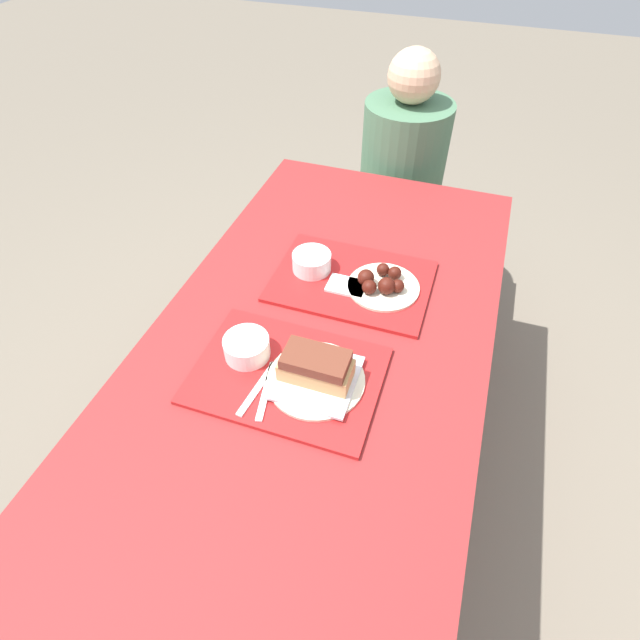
{
  "coord_description": "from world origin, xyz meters",
  "views": [
    {
      "loc": [
        0.29,
        -0.85,
        1.73
      ],
      "look_at": [
        -0.0,
        0.01,
        0.8
      ],
      "focal_mm": 28.0,
      "sensor_mm": 36.0,
      "label": 1
    }
  ],
  "objects_px": {
    "bowl_coleslaw_far": "(312,261)",
    "person_seated_across": "(404,154)",
    "wings_plate_far": "(382,283)",
    "tray_near": "(287,375)",
    "bowl_coleslaw_near": "(247,346)",
    "tray_far": "(352,281)",
    "brisket_sandwich_plate": "(316,371)"
  },
  "relations": [
    {
      "from": "person_seated_across",
      "to": "bowl_coleslaw_far",
      "type": "bearing_deg",
      "value": -97.05
    },
    {
      "from": "wings_plate_far",
      "to": "bowl_coleslaw_near",
      "type": "bearing_deg",
      "value": -126.43
    },
    {
      "from": "tray_far",
      "to": "bowl_coleslaw_near",
      "type": "xyz_separation_m",
      "value": [
        -0.17,
        -0.36,
        0.04
      ]
    },
    {
      "from": "tray_near",
      "to": "bowl_coleslaw_near",
      "type": "distance_m",
      "value": 0.12
    },
    {
      "from": "tray_near",
      "to": "bowl_coleslaw_near",
      "type": "relative_size",
      "value": 3.95
    },
    {
      "from": "wings_plate_far",
      "to": "person_seated_across",
      "type": "bearing_deg",
      "value": 97.5
    },
    {
      "from": "bowl_coleslaw_far",
      "to": "tray_near",
      "type": "bearing_deg",
      "value": -79.27
    },
    {
      "from": "tray_near",
      "to": "person_seated_across",
      "type": "distance_m",
      "value": 1.24
    },
    {
      "from": "bowl_coleslaw_far",
      "to": "person_seated_across",
      "type": "xyz_separation_m",
      "value": [
        0.1,
        0.85,
        -0.06
      ]
    },
    {
      "from": "wings_plate_far",
      "to": "bowl_coleslaw_far",
      "type": "bearing_deg",
      "value": 175.61
    },
    {
      "from": "bowl_coleslaw_far",
      "to": "person_seated_across",
      "type": "distance_m",
      "value": 0.85
    },
    {
      "from": "tray_far",
      "to": "person_seated_across",
      "type": "height_order",
      "value": "person_seated_across"
    },
    {
      "from": "wings_plate_far",
      "to": "brisket_sandwich_plate",
      "type": "bearing_deg",
      "value": -100.54
    },
    {
      "from": "bowl_coleslaw_far",
      "to": "tray_far",
      "type": "bearing_deg",
      "value": -3.7
    },
    {
      "from": "bowl_coleslaw_near",
      "to": "brisket_sandwich_plate",
      "type": "bearing_deg",
      "value": -6.83
    },
    {
      "from": "tray_far",
      "to": "wings_plate_far",
      "type": "height_order",
      "value": "wings_plate_far"
    },
    {
      "from": "bowl_coleslaw_far",
      "to": "bowl_coleslaw_near",
      "type": "bearing_deg",
      "value": -96.43
    },
    {
      "from": "brisket_sandwich_plate",
      "to": "wings_plate_far",
      "type": "distance_m",
      "value": 0.38
    },
    {
      "from": "tray_near",
      "to": "bowl_coleslaw_near",
      "type": "bearing_deg",
      "value": 167.54
    },
    {
      "from": "person_seated_across",
      "to": "bowl_coleslaw_near",
      "type": "bearing_deg",
      "value": -96.86
    },
    {
      "from": "brisket_sandwich_plate",
      "to": "wings_plate_far",
      "type": "relative_size",
      "value": 1.14
    },
    {
      "from": "bowl_coleslaw_near",
      "to": "person_seated_across",
      "type": "height_order",
      "value": "person_seated_across"
    },
    {
      "from": "bowl_coleslaw_far",
      "to": "person_seated_across",
      "type": "relative_size",
      "value": 0.17
    },
    {
      "from": "tray_near",
      "to": "person_seated_across",
      "type": "bearing_deg",
      "value": 88.62
    },
    {
      "from": "tray_far",
      "to": "brisket_sandwich_plate",
      "type": "bearing_deg",
      "value": -86.8
    },
    {
      "from": "bowl_coleslaw_far",
      "to": "brisket_sandwich_plate",
      "type": "bearing_deg",
      "value": -69.23
    },
    {
      "from": "tray_far",
      "to": "tray_near",
      "type": "bearing_deg",
      "value": -97.71
    },
    {
      "from": "tray_near",
      "to": "person_seated_across",
      "type": "relative_size",
      "value": 0.66
    },
    {
      "from": "bowl_coleslaw_near",
      "to": "brisket_sandwich_plate",
      "type": "relative_size",
      "value": 0.49
    },
    {
      "from": "tray_near",
      "to": "wings_plate_far",
      "type": "xyz_separation_m",
      "value": [
        0.14,
        0.38,
        0.03
      ]
    },
    {
      "from": "tray_near",
      "to": "wings_plate_far",
      "type": "height_order",
      "value": "wings_plate_far"
    },
    {
      "from": "tray_near",
      "to": "person_seated_across",
      "type": "height_order",
      "value": "person_seated_across"
    }
  ]
}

